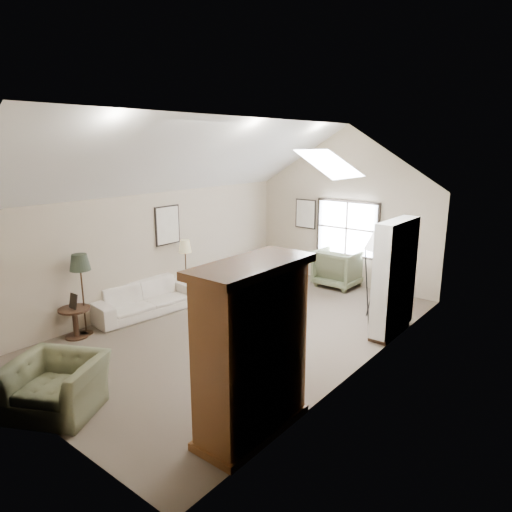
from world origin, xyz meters
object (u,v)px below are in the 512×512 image
Objects in this scene: side_chair at (396,275)px; coffee_table at (238,314)px; side_table at (76,323)px; armchair_far at (339,268)px; sofa at (145,298)px; armoire at (252,350)px; armchair_near at (57,385)px.

coffee_table is at bearing -134.73° from side_chair.
side_table reaches higher than coffee_table.
sofa is at bearing 63.24° from armchair_far.
sofa is 1.60m from side_table.
side_table is (-2.00, -2.32, 0.04)m from coffee_table.
sofa reaches higher than coffee_table.
armoire is at bearing -103.11° from side_chair.
armchair_near is (-2.33, -1.30, -0.73)m from armoire.
side_table is at bearing 70.08° from armchair_far.
side_table is at bearing -141.25° from side_chair.
armchair_near is (2.05, -3.05, 0.04)m from sofa.
sofa is at bearing -160.29° from coffee_table.
armoire reaches higher than coffee_table.
armchair_far is 1.46m from side_chair.
armchair_far reaches higher than side_table.
sofa is 2.13m from coffee_table.
armchair_far is (0.25, 7.35, 0.11)m from armchair_near.
side_chair is (1.46, 0.05, 0.07)m from armchair_far.
armchair_far is at bearing 109.03° from armoire.
side_table is (-4.38, 0.15, -0.81)m from armoire.
side_chair is at bearing -33.90° from sofa.
armchair_far is (2.29, 4.30, 0.14)m from sofa.
side_chair is (1.70, 7.40, 0.18)m from armchair_near.
armchair_near is 1.04× the size of side_chair.
sofa is 5.74m from side_chair.
coffee_table is 0.87× the size of side_chair.
sofa is (-4.38, 1.75, -0.77)m from armoire.
armoire is at bearing 0.83° from armchair_near.
armchair_far is at bearing -21.18° from sofa.
coffee_table is at bearing 133.88° from armoire.
sofa is 2.01× the size of armchair_near.
coffee_table is at bearing 49.17° from side_table.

